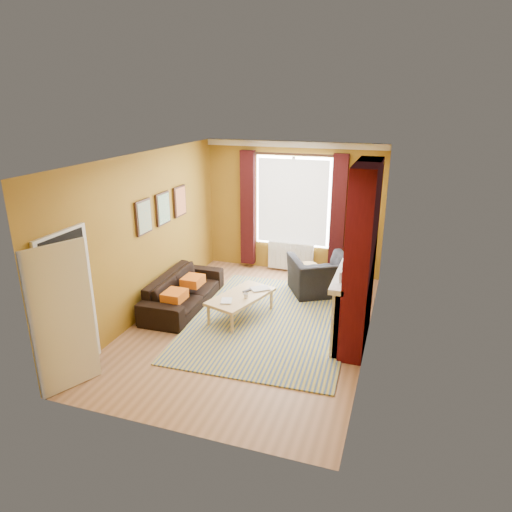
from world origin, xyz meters
name	(u,v)px	position (x,y,z in m)	size (l,w,h in m)	color
ground	(251,325)	(0.00, 0.00, 0.00)	(5.50, 5.50, 0.00)	brown
room_walls	(294,246)	(0.64, 0.27, 1.39)	(3.82, 5.54, 2.83)	olive
striped_rug	(271,320)	(0.27, 0.23, 0.01)	(2.76, 3.73, 0.02)	#2E4A81
sofa	(183,291)	(-1.42, 0.31, 0.30)	(2.07, 0.81, 0.60)	black
armchair	(321,276)	(0.86, 1.66, 0.37)	(1.14, 0.99, 0.74)	black
coffee_table	(241,297)	(-0.26, 0.21, 0.37)	(0.98, 1.39, 0.42)	tan
wicker_stool	(308,274)	(0.52, 2.08, 0.22)	(0.43, 0.43, 0.43)	olive
floor_lamp	(362,232)	(1.51, 2.27, 1.15)	(0.25, 0.25, 1.46)	black
book_a	(221,301)	(-0.49, -0.14, 0.43)	(0.18, 0.25, 0.02)	#999999
book_b	(258,286)	(-0.10, 0.65, 0.43)	(0.23, 0.32, 0.02)	#999999
mug	(246,296)	(-0.14, 0.13, 0.46)	(0.09, 0.09, 0.09)	#999999
tv_remote	(247,291)	(-0.21, 0.39, 0.43)	(0.13, 0.17, 0.02)	#262629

